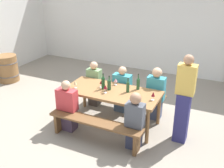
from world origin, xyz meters
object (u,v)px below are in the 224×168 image
object	(u,v)px
standing_host	(184,101)
wine_glass_4	(75,83)
seated_guest_near_1	(135,122)
seated_guest_far_2	(156,95)
tasting_table	(112,94)
wine_bottle_1	(128,87)
seated_guest_far_1	(122,91)
wine_glass_2	(101,82)
bench_far	(126,94)
wine_bottle_2	(103,83)
wine_barrel	(8,68)
wine_bottle_0	(109,85)
seated_guest_far_0	(94,85)
wine_glass_1	(116,80)
seated_guest_near_0	(67,107)
wine_glass_3	(153,94)
wine_bottle_3	(138,84)
bench_near	(95,125)
wine_glass_0	(105,87)

from	to	relation	value
standing_host	wine_glass_4	bearing A→B (deg)	5.17
seated_guest_near_1	seated_guest_far_2	world-z (taller)	seated_guest_far_2
tasting_table	wine_bottle_1	world-z (taller)	wine_bottle_1
seated_guest_far_1	wine_glass_2	bearing A→B (deg)	-25.92
bench_far	wine_bottle_2	distance (m)	0.92
standing_host	wine_barrel	size ratio (longest dim) A/B	2.21
wine_bottle_0	standing_host	bearing A→B (deg)	-0.88
bench_far	seated_guest_far_0	distance (m)	0.77
seated_guest_far_2	wine_glass_1	bearing A→B (deg)	-70.86
wine_glass_1	standing_host	xyz separation A→B (m)	(1.50, -0.30, -0.03)
seated_guest_near_0	standing_host	xyz separation A→B (m)	(2.14, 0.59, 0.33)
wine_bottle_0	seated_guest_far_2	bearing A→B (deg)	34.02
wine_bottle_1	seated_guest_far_2	xyz separation A→B (m)	(0.44, 0.50, -0.30)
seated_guest_far_1	wine_glass_3	bearing A→B (deg)	54.82
wine_bottle_3	seated_guest_far_2	world-z (taller)	seated_guest_far_2
bench_near	seated_guest_near_1	size ratio (longest dim) A/B	1.69
wine_bottle_1	seated_guest_far_1	xyz separation A→B (m)	(-0.34, 0.50, -0.36)
wine_bottle_0	wine_bottle_2	distance (m)	0.13
standing_host	bench_near	bearing A→B (deg)	27.25
wine_glass_2	seated_guest_far_2	bearing A→B (deg)	27.00
bench_far	wine_glass_3	distance (m)	1.28
wine_glass_2	seated_guest_far_0	xyz separation A→B (m)	(-0.46, 0.53, -0.34)
wine_glass_2	seated_guest_near_0	bearing A→B (deg)	-123.26
wine_bottle_2	seated_guest_near_0	xyz separation A→B (m)	(-0.50, -0.59, -0.39)
wine_bottle_2	wine_barrel	bearing A→B (deg)	167.16
wine_glass_0	seated_guest_far_0	distance (m)	1.05
wine_bottle_2	seated_guest_near_1	distance (m)	1.16
wine_glass_2	wine_glass_4	size ratio (longest dim) A/B	0.99
wine_bottle_2	wine_glass_4	distance (m)	0.58
wine_glass_3	standing_host	bearing A→B (deg)	5.33
bench_far	seated_guest_far_2	xyz separation A→B (m)	(0.75, -0.15, 0.21)
wine_bottle_2	wine_bottle_3	distance (m)	0.72
wine_glass_2	seated_guest_far_1	size ratio (longest dim) A/B	0.15
wine_glass_3	seated_guest_far_1	distance (m)	1.16
seated_guest_far_0	seated_guest_near_1	bearing A→B (deg)	51.30
wine_bottle_1	wine_glass_1	size ratio (longest dim) A/B	2.03
wine_bottle_2	seated_guest_far_2	distance (m)	1.16
wine_glass_3	wine_glass_4	bearing A→B (deg)	-174.88
seated_guest_far_0	seated_guest_far_2	size ratio (longest dim) A/B	0.93
wine_bottle_0	seated_guest_far_0	world-z (taller)	seated_guest_far_0
bench_near	seated_guest_far_0	world-z (taller)	seated_guest_far_0
wine_glass_2	wine_glass_3	size ratio (longest dim) A/B	0.91
seated_guest_near_1	wine_bottle_0	bearing A→B (deg)	52.53
bench_near	bench_far	bearing A→B (deg)	90.00
wine_bottle_2	wine_glass_1	bearing A→B (deg)	63.95
tasting_table	standing_host	distance (m)	1.45
seated_guest_far_0	wine_bottle_0	bearing A→B (deg)	49.86
wine_bottle_0	wine_glass_1	xyz separation A→B (m)	(0.02, 0.28, -0.01)
bench_far	seated_guest_near_0	size ratio (longest dim) A/B	1.75
bench_near	seated_guest_far_1	bearing A→B (deg)	91.07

